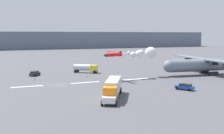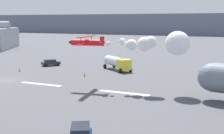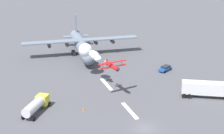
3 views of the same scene
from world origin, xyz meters
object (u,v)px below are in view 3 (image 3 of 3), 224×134
object	(u,v)px
fuel_tanker_truck	(36,105)
followme_car_yellow	(165,68)
cargo_transport_plane	(82,46)
semi_truck_orange	(209,89)
traffic_cone_far	(84,109)
stunt_biplane_red	(91,53)

from	to	relation	value
fuel_tanker_truck	followme_car_yellow	world-z (taller)	fuel_tanker_truck
cargo_transport_plane	semi_truck_orange	bearing A→B (deg)	-154.05
semi_truck_orange	traffic_cone_far	bearing A→B (deg)	83.26
stunt_biplane_red	semi_truck_orange	size ratio (longest dim) A/B	1.41
semi_truck_orange	followme_car_yellow	xyz separation A→B (m)	(18.98, 1.06, -1.30)
followme_car_yellow	cargo_transport_plane	bearing A→B (deg)	41.08
traffic_cone_far	semi_truck_orange	bearing A→B (deg)	-96.74
stunt_biplane_red	semi_truck_orange	bearing A→B (deg)	-131.16
fuel_tanker_truck	traffic_cone_far	bearing A→B (deg)	-106.14
followme_car_yellow	traffic_cone_far	size ratio (longest dim) A/B	6.17
semi_truck_orange	cargo_transport_plane	bearing A→B (deg)	25.95
cargo_transport_plane	traffic_cone_far	size ratio (longest dim) A/B	49.73
cargo_transport_plane	traffic_cone_far	bearing A→B (deg)	165.43
semi_truck_orange	followme_car_yellow	bearing A→B (deg)	3.18
fuel_tanker_truck	traffic_cone_far	world-z (taller)	fuel_tanker_truck
stunt_biplane_red	fuel_tanker_truck	size ratio (longest dim) A/B	2.33
stunt_biplane_red	traffic_cone_far	bearing A→B (deg)	158.33
cargo_transport_plane	stunt_biplane_red	bearing A→B (deg)	171.47
stunt_biplane_red	semi_truck_orange	distance (m)	30.54
cargo_transport_plane	stunt_biplane_red	distance (m)	21.05
cargo_transport_plane	semi_truck_orange	distance (m)	44.76
fuel_tanker_truck	followme_car_yellow	distance (m)	39.75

